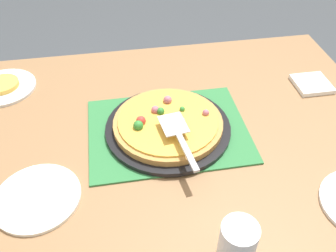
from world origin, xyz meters
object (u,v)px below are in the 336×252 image
(pizza, at_px, (168,123))
(cup_near, at_px, (237,244))
(napkin_stack, at_px, (312,84))
(plate_side, at_px, (37,198))
(plate_near_left, at_px, (4,87))
(served_slice_left, at_px, (2,84))
(pizza_pan, at_px, (168,128))
(pizza_server, at_px, (179,135))

(pizza, height_order, cup_near, cup_near)
(napkin_stack, bearing_deg, plate_side, -159.52)
(plate_near_left, xyz_separation_m, served_slice_left, (0.00, 0.00, 0.01))
(pizza_pan, bearing_deg, pizza_server, -81.93)
(pizza_pan, distance_m, pizza, 0.02)
(pizza, height_order, pizza_server, pizza_server)
(napkin_stack, bearing_deg, cup_near, -128.82)
(pizza_pan, distance_m, served_slice_left, 0.62)
(cup_near, distance_m, pizza_server, 0.34)
(plate_near_left, relative_size, plate_side, 1.00)
(served_slice_left, bearing_deg, napkin_stack, -8.83)
(plate_side, relative_size, napkin_stack, 1.83)
(pizza_pan, height_order, served_slice_left, served_slice_left)
(pizza, relative_size, napkin_stack, 2.75)
(cup_near, bearing_deg, pizza_server, 100.08)
(plate_side, relative_size, cup_near, 1.83)
(plate_side, distance_m, napkin_stack, 0.97)
(plate_side, bearing_deg, cup_near, -28.37)
(plate_side, xyz_separation_m, napkin_stack, (0.91, 0.34, 0.00))
(cup_near, bearing_deg, pizza, 99.75)
(pizza_pan, xyz_separation_m, cup_near, (0.07, -0.43, 0.05))
(pizza, relative_size, plate_near_left, 1.50)
(pizza_pan, height_order, plate_side, pizza_pan)
(served_slice_left, xyz_separation_m, napkin_stack, (1.07, -0.17, -0.01))
(served_slice_left, bearing_deg, plate_side, -72.36)
(plate_side, bearing_deg, pizza_pan, 27.72)
(pizza_pan, height_order, pizza, pizza)
(plate_side, xyz_separation_m, served_slice_left, (-0.16, 0.51, 0.01))
(pizza_pan, xyz_separation_m, plate_side, (-0.37, -0.19, -0.01))
(cup_near, distance_m, napkin_stack, 0.75)
(pizza, xyz_separation_m, napkin_stack, (0.54, 0.14, -0.03))
(pizza_pan, height_order, napkin_stack, pizza_pan)
(served_slice_left, relative_size, pizza_server, 0.47)
(pizza, distance_m, plate_side, 0.42)
(pizza_pan, relative_size, plate_side, 1.73)
(cup_near, height_order, napkin_stack, cup_near)
(pizza, distance_m, served_slice_left, 0.62)
(pizza_pan, xyz_separation_m, pizza_server, (0.01, -0.10, 0.06))
(pizza_pan, relative_size, napkin_stack, 3.17)
(pizza, distance_m, pizza_server, 0.11)
(plate_near_left, height_order, napkin_stack, napkin_stack)
(pizza_pan, relative_size, pizza, 1.15)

